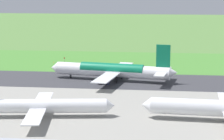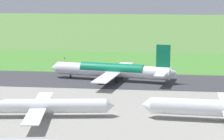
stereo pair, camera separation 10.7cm
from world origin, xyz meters
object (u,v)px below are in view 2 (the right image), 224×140
Objects in this scene: airliner_parked_mid at (41,106)px; traffic_cone_orange at (54,62)px; airliner_main at (113,70)px; no_stopping_sign at (64,60)px.

airliner_parked_mid reaches higher than traffic_cone_orange.
airliner_parked_mid is 93.93m from traffic_cone_orange.
airliner_main is 98.17× the size of traffic_cone_orange.
no_stopping_sign is at bearing -53.65° from airliner_main.
no_stopping_sign is 4.81× the size of traffic_cone_orange.
airliner_parked_mid reaches higher than no_stopping_sign.
airliner_main is at bearing -106.76° from airliner_parked_mid.
no_stopping_sign is at bearing -175.29° from traffic_cone_orange.
traffic_cone_orange is at bearing 4.71° from no_stopping_sign.
airliner_main reaches higher than no_stopping_sign.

